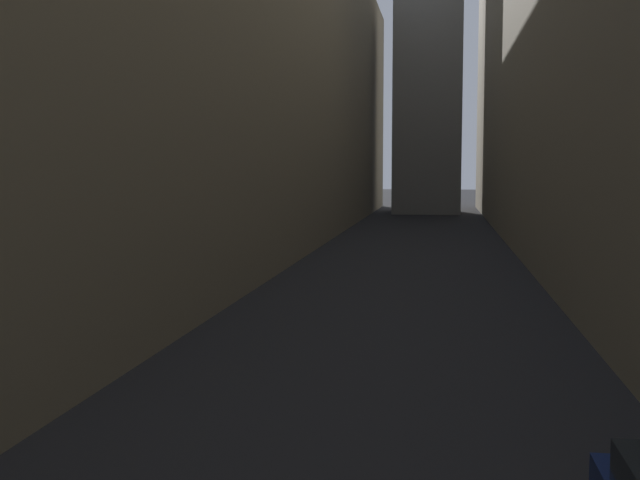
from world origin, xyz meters
name	(u,v)px	position (x,y,z in m)	size (l,w,h in m)	color
ground_plane	(410,260)	(0.00, 48.00, 0.00)	(264.00, 264.00, 0.00)	#232326
building_block_left	(174,50)	(-12.95, 50.00, 11.02)	(14.89, 108.00, 22.05)	gray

